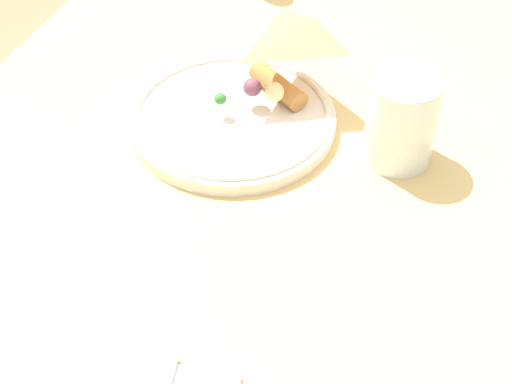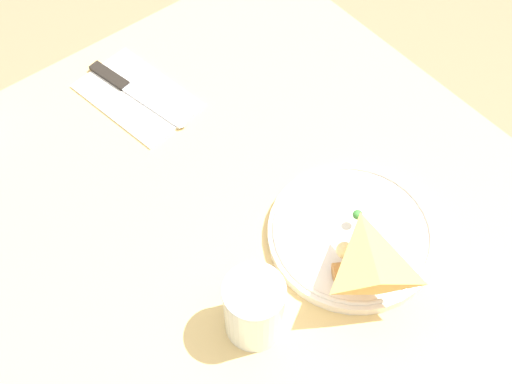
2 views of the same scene
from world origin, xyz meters
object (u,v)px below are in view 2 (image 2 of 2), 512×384
(napkin_folded, at_px, (137,96))
(plate_pizza, at_px, (353,235))
(dining_table, at_px, (306,319))
(butter_knife, at_px, (132,91))
(milk_glass, at_px, (254,309))

(napkin_folded, bearing_deg, plate_pizza, 11.92)
(dining_table, relative_size, butter_knife, 5.62)
(dining_table, xyz_separation_m, butter_knife, (-0.45, 0.00, 0.11))
(dining_table, bearing_deg, butter_knife, 179.48)
(plate_pizza, relative_size, butter_knife, 1.13)
(plate_pizza, distance_m, napkin_folded, 0.43)
(butter_knife, bearing_deg, dining_table, -12.34)
(napkin_folded, bearing_deg, butter_knife, -168.18)
(milk_glass, xyz_separation_m, butter_knife, (-0.44, 0.10, -0.04))
(milk_glass, bearing_deg, dining_table, 85.34)
(napkin_folded, relative_size, butter_knife, 1.01)
(plate_pizza, height_order, milk_glass, milk_glass)
(dining_table, distance_m, milk_glass, 0.18)
(milk_glass, bearing_deg, butter_knife, 167.79)
(plate_pizza, bearing_deg, milk_glass, -86.12)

